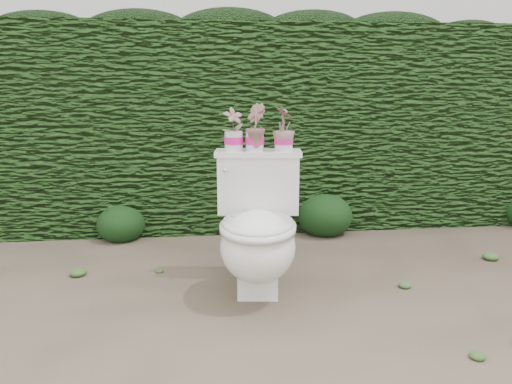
{
  "coord_description": "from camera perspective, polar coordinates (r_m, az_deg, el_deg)",
  "views": [
    {
      "loc": [
        -0.21,
        -2.62,
        1.16
      ],
      "look_at": [
        0.09,
        0.14,
        0.55
      ],
      "focal_mm": 35.0,
      "sensor_mm": 36.0,
      "label": 1
    }
  ],
  "objects": [
    {
      "name": "potted_plant_right",
      "position": [
        2.9,
        3.2,
        7.1
      ],
      "size": [
        0.16,
        0.16,
        0.24
      ],
      "primitive_type": "imported",
      "rotation": [
        0.0,
        0.0,
        1.82
      ],
      "color": "#386E22",
      "rests_on": "toilet"
    },
    {
      "name": "toilet",
      "position": [
        2.76,
        0.22,
        -4.57
      ],
      "size": [
        0.53,
        0.73,
        0.78
      ],
      "rotation": [
        0.0,
        0.0,
        -0.12
      ],
      "color": "silver",
      "rests_on": "ground"
    },
    {
      "name": "liriope_clump_1",
      "position": [
        3.91,
        -15.2,
        -3.15
      ],
      "size": [
        0.36,
        0.36,
        0.29
      ],
      "primitive_type": "ellipsoid",
      "color": "#173613",
      "rests_on": "ground"
    },
    {
      "name": "potted_plant_center",
      "position": [
        2.89,
        -0.15,
        7.28
      ],
      "size": [
        0.13,
        0.16,
        0.25
      ],
      "primitive_type": "imported",
      "rotation": [
        0.0,
        0.0,
        1.73
      ],
      "color": "#386E22",
      "rests_on": "toilet"
    },
    {
      "name": "hedge",
      "position": [
        4.24,
        -3.41,
        7.49
      ],
      "size": [
        8.0,
        1.0,
        1.6
      ],
      "primitive_type": "cube",
      "color": "#29511B",
      "rests_on": "ground"
    },
    {
      "name": "house_wall",
      "position": [
        8.7,
        -0.92,
        17.93
      ],
      "size": [
        8.0,
        3.5,
        4.0
      ],
      "primitive_type": "cube",
      "color": "silver",
      "rests_on": "ground"
    },
    {
      "name": "ground",
      "position": [
        2.87,
        -1.54,
        -11.44
      ],
      "size": [
        60.0,
        60.0,
        0.0
      ],
      "primitive_type": "plane",
      "color": "#6D5D4B",
      "rests_on": "ground"
    },
    {
      "name": "liriope_clump_2",
      "position": [
        3.94,
        7.88,
        -2.28
      ],
      "size": [
        0.43,
        0.43,
        0.34
      ],
      "primitive_type": "ellipsoid",
      "color": "#173613",
      "rests_on": "ground"
    },
    {
      "name": "potted_plant_left",
      "position": [
        2.9,
        -2.57,
        7.06
      ],
      "size": [
        0.14,
        0.12,
        0.23
      ],
      "primitive_type": "imported",
      "rotation": [
        0.0,
        0.0,
        0.38
      ],
      "color": "#386E22",
      "rests_on": "toilet"
    }
  ]
}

